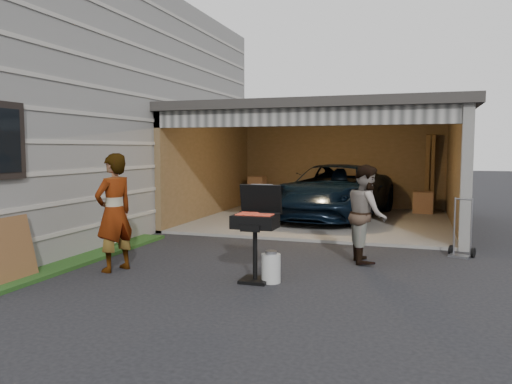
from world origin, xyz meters
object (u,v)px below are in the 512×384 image
bbq_grill (256,225)px  propane_tank (271,268)px  woman (114,212)px  man (366,214)px  hand_truck (461,245)px  minivan (335,193)px  plywood_panel (10,251)px

bbq_grill → propane_tank: bbq_grill is taller
woman → man: 4.06m
man → hand_truck: man is taller
minivan → man: size_ratio=3.11×
minivan → woman: (-2.32, -6.64, 0.21)m
man → hand_truck: 1.91m
man → propane_tank: (-1.14, -1.73, -0.61)m
man → plywood_panel: size_ratio=1.73×
man → hand_truck: size_ratio=1.58×
man → bbq_grill: (-1.36, -1.75, 0.00)m
woman → plywood_panel: 1.52m
minivan → woman: bearing=-102.2°
minivan → hand_truck: bearing=-46.6°
propane_tank → plywood_panel: 3.67m
woman → man: bearing=135.2°
woman → plywood_panel: size_ratio=1.94×
woman → plywood_panel: (-0.98, -1.08, -0.45)m
bbq_grill → plywood_panel: bearing=-160.2°
minivan → man: bearing=-67.7°
woman → minivan: bearing=179.1°
man → bbq_grill: man is taller
woman → man: woman is taller
propane_tank → hand_truck: (2.69, 2.66, -0.01)m
man → propane_tank: man is taller
woman → propane_tank: bearing=110.6°
propane_tank → plywood_panel: plywood_panel is taller
woman → plywood_panel: bearing=-23.7°
woman → bbq_grill: bearing=110.6°
man → bbq_grill: bearing=126.3°
man → plywood_panel: 5.46m
propane_tank → plywood_panel: (-3.46, -1.18, 0.26)m
man → plywood_panel: bearing=106.6°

